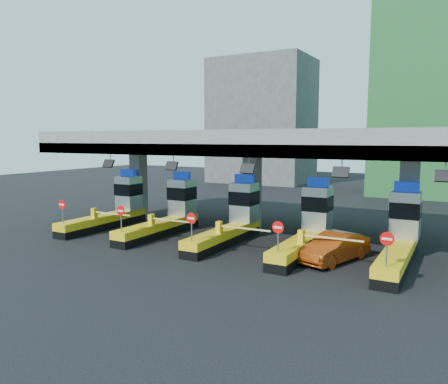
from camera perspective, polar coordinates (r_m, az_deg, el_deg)
The scene contains 9 objects.
ground at distance 27.94m, azimuth 0.99°, elevation -6.47°, with size 120.00×120.00×0.00m, color black.
toll_canopy at distance 29.73m, azimuth 3.63°, elevation 6.27°, with size 28.00×12.09×7.00m.
toll_lane_far_left at distance 33.65m, azimuth -14.00°, elevation -1.93°, with size 4.43×8.00×4.16m.
toll_lane_left at distance 30.50m, azimuth -7.09°, elevation -2.69°, with size 4.43×8.00×4.16m.
toll_lane_center at distance 27.89m, azimuth 1.27°, elevation -3.56°, with size 4.43×8.00×4.16m.
toll_lane_right at distance 25.99m, azimuth 11.10°, elevation -4.48°, with size 4.43×8.00×4.16m.
toll_lane_far_right at distance 24.96m, azimuth 22.14°, elevation -5.34°, with size 4.43×8.00×4.16m.
bg_building_concrete at distance 65.73m, azimuth 5.01°, elevation 9.18°, with size 14.00×10.00×18.00m, color #4C4C49.
red_car at distance 24.02m, azimuth 14.22°, elevation -7.05°, with size 1.63×4.66×1.54m, color #93330B.
Camera 1 is at (12.74, -23.99, 6.53)m, focal length 35.00 mm.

